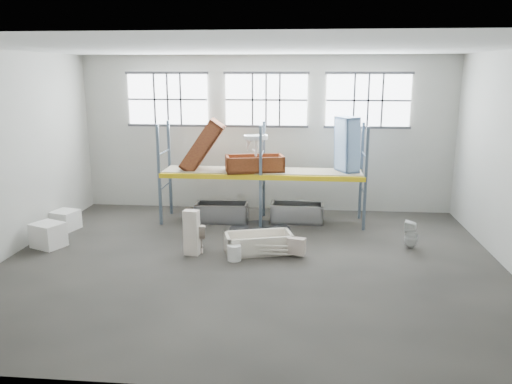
# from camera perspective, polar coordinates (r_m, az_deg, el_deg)

# --- Properties ---
(floor) EXTENTS (12.00, 10.00, 0.10)m
(floor) POSITION_cam_1_polar(r_m,az_deg,el_deg) (12.40, -0.66, -8.15)
(floor) COLOR #46413B
(floor) RESTS_ON ground
(ceiling) EXTENTS (12.00, 10.00, 0.10)m
(ceiling) POSITION_cam_1_polar(r_m,az_deg,el_deg) (11.54, -0.73, 16.11)
(ceiling) COLOR silver
(ceiling) RESTS_ON ground
(wall_back) EXTENTS (12.00, 0.10, 5.00)m
(wall_back) POSITION_cam_1_polar(r_m,az_deg,el_deg) (16.68, 1.15, 6.52)
(wall_back) COLOR #A9A89D
(wall_back) RESTS_ON ground
(wall_front) EXTENTS (12.00, 0.10, 5.00)m
(wall_front) POSITION_cam_1_polar(r_m,az_deg,el_deg) (6.83, -5.19, -3.77)
(wall_front) COLOR #A2A197
(wall_front) RESTS_ON ground
(wall_left) EXTENTS (0.10, 10.00, 5.00)m
(wall_left) POSITION_cam_1_polar(r_m,az_deg,el_deg) (13.72, -26.75, 3.57)
(wall_left) COLOR #9F9E94
(wall_left) RESTS_ON ground
(window_left) EXTENTS (2.60, 0.04, 1.60)m
(window_left) POSITION_cam_1_polar(r_m,az_deg,el_deg) (17.01, -9.84, 10.18)
(window_left) COLOR white
(window_left) RESTS_ON wall_back
(window_mid) EXTENTS (2.60, 0.04, 1.60)m
(window_mid) POSITION_cam_1_polar(r_m,az_deg,el_deg) (16.47, 1.14, 10.27)
(window_mid) COLOR white
(window_mid) RESTS_ON wall_back
(window_right) EXTENTS (2.60, 0.04, 1.60)m
(window_right) POSITION_cam_1_polar(r_m,az_deg,el_deg) (16.54, 12.44, 9.98)
(window_right) COLOR white
(window_right) RESTS_ON wall_back
(rack_upright_la) EXTENTS (0.08, 0.08, 3.00)m
(rack_upright_la) POSITION_cam_1_polar(r_m,az_deg,el_deg) (15.27, -10.78, 1.83)
(rack_upright_la) COLOR slate
(rack_upright_la) RESTS_ON floor
(rack_upright_lb) EXTENTS (0.08, 0.08, 3.00)m
(rack_upright_lb) POSITION_cam_1_polar(r_m,az_deg,el_deg) (16.40, -9.63, 2.68)
(rack_upright_lb) COLOR slate
(rack_upright_lb) RESTS_ON floor
(rack_upright_ma) EXTENTS (0.08, 0.08, 3.00)m
(rack_upright_ma) POSITION_cam_1_polar(r_m,az_deg,el_deg) (14.73, 0.51, 1.64)
(rack_upright_ma) COLOR slate
(rack_upright_ma) RESTS_ON floor
(rack_upright_mb) EXTENTS (0.08, 0.08, 3.00)m
(rack_upright_mb) POSITION_cam_1_polar(r_m,az_deg,el_deg) (15.90, 0.88, 2.52)
(rack_upright_mb) COLOR slate
(rack_upright_mb) RESTS_ON floor
(rack_upright_ra) EXTENTS (0.08, 0.08, 3.00)m
(rack_upright_ra) POSITION_cam_1_polar(r_m,az_deg,el_deg) (14.78, 12.18, 1.38)
(rack_upright_ra) COLOR slate
(rack_upright_ra) RESTS_ON floor
(rack_upright_rb) EXTENTS (0.08, 0.08, 3.00)m
(rack_upright_rb) POSITION_cam_1_polar(r_m,az_deg,el_deg) (15.95, 11.70, 2.28)
(rack_upright_rb) COLOR slate
(rack_upright_rb) RESTS_ON floor
(rack_beam_front) EXTENTS (6.00, 0.10, 0.14)m
(rack_beam_front) POSITION_cam_1_polar(r_m,az_deg,el_deg) (14.73, 0.51, 1.64)
(rack_beam_front) COLOR yellow
(rack_beam_front) RESTS_ON floor
(rack_beam_back) EXTENTS (6.00, 0.10, 0.14)m
(rack_beam_back) POSITION_cam_1_polar(r_m,az_deg,el_deg) (15.90, 0.88, 2.52)
(rack_beam_back) COLOR yellow
(rack_beam_back) RESTS_ON floor
(shelf_deck) EXTENTS (5.90, 1.10, 0.03)m
(shelf_deck) POSITION_cam_1_polar(r_m,az_deg,el_deg) (15.30, 0.71, 2.39)
(shelf_deck) COLOR gray
(shelf_deck) RESTS_ON floor
(wet_patch) EXTENTS (1.80, 1.80, 0.00)m
(wet_patch) POSITION_cam_1_polar(r_m,az_deg,el_deg) (14.91, 0.43, -4.16)
(wet_patch) COLOR black
(wet_patch) RESTS_ON floor
(bathtub_beige) EXTENTS (1.83, 1.24, 0.49)m
(bathtub_beige) POSITION_cam_1_polar(r_m,az_deg,el_deg) (13.00, 0.29, -5.72)
(bathtub_beige) COLOR silver
(bathtub_beige) RESTS_ON floor
(cistern_spare) EXTENTS (0.48, 0.31, 0.42)m
(cistern_spare) POSITION_cam_1_polar(r_m,az_deg,el_deg) (12.71, 4.54, -6.06)
(cistern_spare) COLOR beige
(cistern_spare) RESTS_ON bathtub_beige
(sink_in_tub) EXTENTS (0.53, 0.53, 0.14)m
(sink_in_tub) POSITION_cam_1_polar(r_m,az_deg,el_deg) (12.83, 2.23, -6.40)
(sink_in_tub) COLOR beige
(sink_in_tub) RESTS_ON bathtub_beige
(toilet_beige) EXTENTS (0.54, 0.79, 0.74)m
(toilet_beige) POSITION_cam_1_polar(r_m,az_deg,el_deg) (13.21, -6.53, -4.93)
(toilet_beige) COLOR beige
(toilet_beige) RESTS_ON floor
(cistern_tall) EXTENTS (0.40, 0.29, 1.15)m
(cistern_tall) POSITION_cam_1_polar(r_m,az_deg,el_deg) (12.84, -7.21, -4.53)
(cistern_tall) COLOR silver
(cistern_tall) RESTS_ON floor
(toilet_white) EXTENTS (0.41, 0.41, 0.73)m
(toilet_white) POSITION_cam_1_polar(r_m,az_deg,el_deg) (13.86, 16.96, -4.57)
(toilet_white) COLOR white
(toilet_white) RESTS_ON floor
(steel_tub_left) EXTENTS (1.60, 0.78, 0.58)m
(steel_tub_left) POSITION_cam_1_polar(r_m,az_deg,el_deg) (15.61, -3.85, -2.28)
(steel_tub_left) COLOR #9C9DA3
(steel_tub_left) RESTS_ON floor
(steel_tub_right) EXTENTS (1.60, 0.78, 0.58)m
(steel_tub_right) POSITION_cam_1_polar(r_m,az_deg,el_deg) (15.59, 4.62, -2.32)
(steel_tub_right) COLOR #B1B3B9
(steel_tub_right) RESTS_ON floor
(rust_tub_flat) EXTENTS (1.83, 1.17, 0.48)m
(rust_tub_flat) POSITION_cam_1_polar(r_m,az_deg,el_deg) (15.12, -0.15, 3.19)
(rust_tub_flat) COLOR brown
(rust_tub_flat) RESTS_ON shelf_deck
(rust_tub_tilted) EXTENTS (1.42, 0.87, 1.68)m
(rust_tub_tilted) POSITION_cam_1_polar(r_m,az_deg,el_deg) (15.44, -6.01, 5.12)
(rust_tub_tilted) COLOR brown
(rust_tub_tilted) RESTS_ON shelf_deck
(sink_on_shelf) EXTENTS (0.88, 0.79, 0.63)m
(sink_on_shelf) POSITION_cam_1_polar(r_m,az_deg,el_deg) (14.98, -0.01, 4.16)
(sink_on_shelf) COLOR white
(sink_on_shelf) RESTS_ON rust_tub_flat
(blue_tub_upright) EXTENTS (0.78, 0.90, 1.63)m
(blue_tub_upright) POSITION_cam_1_polar(r_m,az_deg,el_deg) (15.24, 10.15, 5.25)
(blue_tub_upright) COLOR #87ACDE
(blue_tub_upright) RESTS_ON shelf_deck
(bucket) EXTENTS (0.42, 0.42, 0.39)m
(bucket) POSITION_cam_1_polar(r_m,az_deg,el_deg) (12.49, -2.44, -6.80)
(bucket) COLOR silver
(bucket) RESTS_ON floor
(carton_near) EXTENTS (0.94, 0.88, 0.64)m
(carton_near) POSITION_cam_1_polar(r_m,az_deg,el_deg) (14.43, -22.22, -4.48)
(carton_near) COLOR white
(carton_near) RESTS_ON floor
(carton_far) EXTENTS (0.81, 0.81, 0.55)m
(carton_far) POSITION_cam_1_polar(r_m,az_deg,el_deg) (15.82, -20.58, -2.96)
(carton_far) COLOR white
(carton_far) RESTS_ON floor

